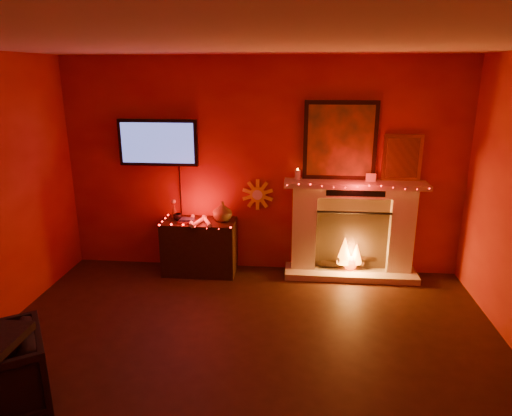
{
  "coord_description": "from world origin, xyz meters",
  "views": [
    {
      "loc": [
        0.45,
        -3.1,
        2.5
      ],
      "look_at": [
        0.0,
        1.7,
        1.06
      ],
      "focal_mm": 32.0,
      "sensor_mm": 36.0,
      "label": 1
    }
  ],
  "objects_px": {
    "fireplace": "(352,220)",
    "console_table": "(201,244)",
    "sunburst_clock": "(258,195)",
    "tv": "(158,143)"
  },
  "relations": [
    {
      "from": "sunburst_clock",
      "to": "console_table",
      "type": "height_order",
      "value": "sunburst_clock"
    },
    {
      "from": "tv",
      "to": "sunburst_clock",
      "type": "relative_size",
      "value": 3.1
    },
    {
      "from": "fireplace",
      "to": "sunburst_clock",
      "type": "relative_size",
      "value": 5.45
    },
    {
      "from": "sunburst_clock",
      "to": "fireplace",
      "type": "bearing_deg",
      "value": -4.37
    },
    {
      "from": "tv",
      "to": "fireplace",
      "type": "bearing_deg",
      "value": -1.5
    },
    {
      "from": "fireplace",
      "to": "tv",
      "type": "bearing_deg",
      "value": 178.5
    },
    {
      "from": "fireplace",
      "to": "console_table",
      "type": "distance_m",
      "value": 1.94
    },
    {
      "from": "fireplace",
      "to": "console_table",
      "type": "xyz_separation_m",
      "value": [
        -1.9,
        -0.13,
        -0.34
      ]
    },
    {
      "from": "tv",
      "to": "sunburst_clock",
      "type": "distance_m",
      "value": 1.41
    },
    {
      "from": "fireplace",
      "to": "tv",
      "type": "distance_m",
      "value": 2.61
    }
  ]
}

